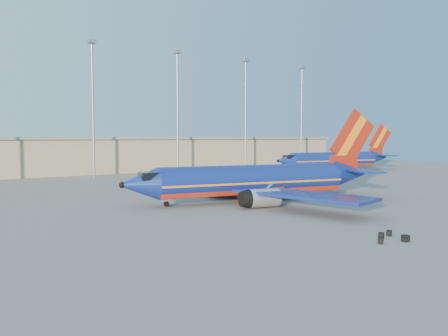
# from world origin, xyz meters

# --- Properties ---
(ground) EXTENTS (220.00, 220.00, 0.00)m
(ground) POSITION_xyz_m (0.00, 0.00, 0.00)
(ground) COLOR slate
(ground) RESTS_ON ground
(terminal_building) EXTENTS (122.00, 16.00, 8.50)m
(terminal_building) POSITION_xyz_m (10.00, 58.00, 4.32)
(terminal_building) COLOR gray
(terminal_building) RESTS_ON ground
(light_mast_row) EXTENTS (101.60, 1.60, 28.65)m
(light_mast_row) POSITION_xyz_m (5.00, 46.00, 17.55)
(light_mast_row) COLOR gray
(light_mast_row) RESTS_ON ground
(aircraft_main) EXTENTS (36.69, 34.96, 12.53)m
(aircraft_main) POSITION_xyz_m (2.05, -1.20, 2.68)
(aircraft_main) COLOR navy
(aircraft_main) RESTS_ON ground
(aircraft_second) EXTENTS (35.60, 14.09, 12.12)m
(aircraft_second) POSITION_xyz_m (52.48, 30.63, 2.78)
(aircraft_second) COLOR navy
(aircraft_second) RESTS_ON ground
(luggage_pile) EXTENTS (3.57, 2.57, 0.54)m
(luggage_pile) POSITION_xyz_m (-2.58, -24.60, 0.24)
(luggage_pile) COLOR black
(luggage_pile) RESTS_ON ground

